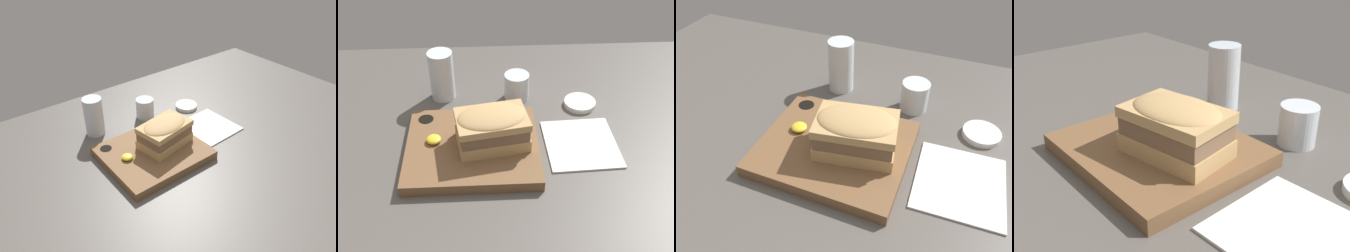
{
  "view_description": "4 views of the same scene",
  "coord_description": "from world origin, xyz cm",
  "views": [
    {
      "loc": [
        -52.2,
        -57.2,
        62.2
      ],
      "look_at": [
        -3.65,
        4.68,
        10.46
      ],
      "focal_mm": 35.0,
      "sensor_mm": 36.0,
      "label": 1
    },
    {
      "loc": [
        -5.49,
        -62.59,
        63.52
      ],
      "look_at": [
        -1.77,
        6.21,
        7.71
      ],
      "focal_mm": 45.0,
      "sensor_mm": 36.0,
      "label": 2
    },
    {
      "loc": [
        9.76,
        -36.73,
        47.96
      ],
      "look_at": [
        -7.27,
        5.21,
        9.04
      ],
      "focal_mm": 35.0,
      "sensor_mm": 36.0,
      "label": 3
    },
    {
      "loc": [
        36.55,
        -28.85,
        34.47
      ],
      "look_at": [
        -3.9,
        5.17,
        9.07
      ],
      "focal_mm": 45.0,
      "sensor_mm": 36.0,
      "label": 4
    }
  ],
  "objects": [
    {
      "name": "water_glass",
      "position": [
        -16.5,
        26.1,
        7.41
      ],
      "size": [
        6.05,
        6.05,
        12.5
      ],
      "color": "silver",
      "rests_on": "dining_table"
    },
    {
      "name": "sandwich",
      "position": [
        -4.75,
        4.81,
        8.82
      ],
      "size": [
        15.99,
        11.9,
        8.08
      ],
      "rotation": [
        0.0,
        0.0,
        0.17
      ],
      "color": "tan",
      "rests_on": "serving_board"
    },
    {
      "name": "napkin",
      "position": [
        14.73,
        5.93,
        2.2
      ],
      "size": [
        16.18,
        17.23,
        0.4
      ],
      "rotation": [
        0.0,
        0.0,
        0.04
      ],
      "color": "white",
      "rests_on": "dining_table"
    },
    {
      "name": "mustard_dollop",
      "position": [
        -17.19,
        5.74,
        5.11
      ],
      "size": [
        3.19,
        3.19,
        1.27
      ],
      "color": "yellow",
      "rests_on": "serving_board"
    },
    {
      "name": "dining_table",
      "position": [
        0.0,
        0.0,
        1.0
      ],
      "size": [
        156.5,
        103.88,
        2.0
      ],
      "color": "#56514C",
      "rests_on": "ground"
    },
    {
      "name": "wine_glass",
      "position": [
        1.89,
        24.67,
        4.96
      ],
      "size": [
        6.15,
        6.15,
        6.71
      ],
      "color": "silver",
      "rests_on": "dining_table"
    },
    {
      "name": "serving_board",
      "position": [
        -9.08,
        4.87,
        3.24
      ],
      "size": [
        28.09,
        24.47,
        2.53
      ],
      "color": "brown",
      "rests_on": "dining_table"
    }
  ]
}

